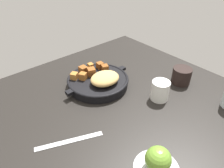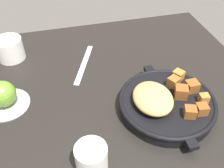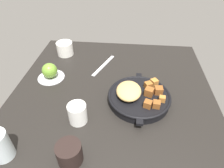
% 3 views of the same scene
% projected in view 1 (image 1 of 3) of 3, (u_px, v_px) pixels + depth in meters
% --- Properties ---
extents(ground_plane, '(0.95, 0.86, 0.02)m').
position_uv_depth(ground_plane, '(112.00, 103.00, 0.82)').
color(ground_plane, black).
extents(cast_iron_skillet, '(0.29, 0.25, 0.08)m').
position_uv_depth(cast_iron_skillet, '(99.00, 80.00, 0.87)').
color(cast_iron_skillet, black).
rests_on(cast_iron_skillet, ground_plane).
extents(saucer_plate, '(0.12, 0.12, 0.01)m').
position_uv_depth(saucer_plate, '(156.00, 168.00, 0.57)').
color(saucer_plate, '#B7BABF').
rests_on(saucer_plate, ground_plane).
extents(red_apple, '(0.07, 0.07, 0.07)m').
position_uv_depth(red_apple, '(158.00, 159.00, 0.55)').
color(red_apple, olive).
rests_on(red_apple, saucer_plate).
extents(butter_knife, '(0.19, 0.09, 0.00)m').
position_uv_depth(butter_knife, '(69.00, 141.00, 0.65)').
color(butter_knife, silver).
rests_on(butter_knife, ground_plane).
extents(coffee_mug_dark, '(0.08, 0.08, 0.07)m').
position_uv_depth(coffee_mug_dark, '(181.00, 76.00, 0.89)').
color(coffee_mug_dark, black).
rests_on(coffee_mug_dark, ground_plane).
extents(white_creamer_pitcher, '(0.07, 0.07, 0.08)m').
position_uv_depth(white_creamer_pitcher, '(160.00, 90.00, 0.80)').
color(white_creamer_pitcher, white).
rests_on(white_creamer_pitcher, ground_plane).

